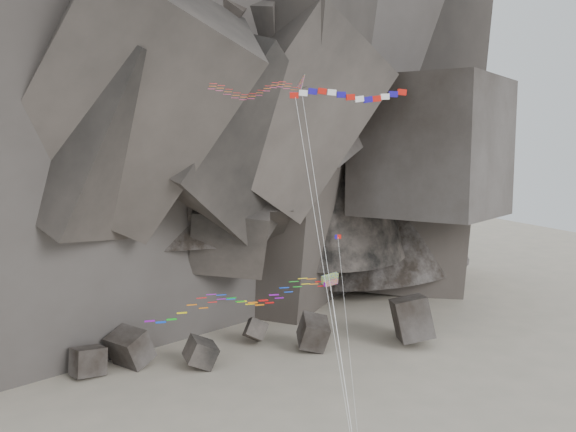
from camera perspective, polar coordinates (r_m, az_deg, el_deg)
name	(u,v)px	position (r m, az deg, el deg)	size (l,w,h in m)	color
headland	(135,59)	(116.41, -13.47, 13.46)	(110.00, 70.00, 84.00)	#4A423D
boulder_field	(111,359)	(82.10, -15.49, -12.12)	(71.79, 18.69, 9.66)	#47423F
delta_kite	(253,89)	(50.42, -3.16, 11.17)	(8.60, 14.07, 32.86)	red
banner_kite	(349,99)	(49.54, 5.43, 10.34)	(8.34, 11.11, 31.50)	red
parafoil_kite	(235,299)	(47.59, -4.71, -7.34)	(15.06, 9.76, 17.51)	#C1D80C
pennant_kite	(345,307)	(49.33, 5.06, -8.04)	(2.93, 9.66, 20.17)	red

